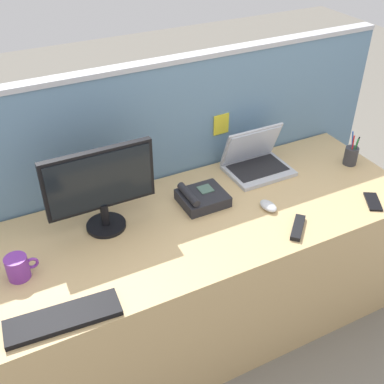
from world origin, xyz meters
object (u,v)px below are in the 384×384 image
computer_mouse_right_hand (268,206)px  coffee_mug (18,267)px  cell_phone_black_slab (373,202)px  tv_remote (298,228)px  desktop_monitor (100,185)px  laptop (256,160)px  pen_cup (351,155)px  desk_phone (201,198)px  keyboard_main (63,318)px

computer_mouse_right_hand → coffee_mug: bearing=172.1°
cell_phone_black_slab → tv_remote: size_ratio=0.84×
cell_phone_black_slab → tv_remote: (-0.44, 0.00, 0.01)m
desktop_monitor → laptop: desktop_monitor is taller
pen_cup → desk_phone: bearing=176.8°
laptop → computer_mouse_right_hand: bearing=-112.9°
computer_mouse_right_hand → pen_cup: 0.63m
cell_phone_black_slab → coffee_mug: 1.62m
desk_phone → computer_mouse_right_hand: desk_phone is taller
laptop → computer_mouse_right_hand: laptop is taller
desk_phone → laptop: bearing=19.4°
desktop_monitor → desk_phone: size_ratio=2.23×
laptop → cell_phone_black_slab: (0.34, -0.51, -0.05)m
desktop_monitor → tv_remote: size_ratio=2.81×
computer_mouse_right_hand → cell_phone_black_slab: (0.47, -0.19, -0.01)m
laptop → desk_phone: (-0.39, -0.14, -0.03)m
desktop_monitor → laptop: bearing=6.3°
laptop → pen_cup: bearing=-21.1°
laptop → keyboard_main: 1.28m
tv_remote → pen_cup: bearing=74.3°
cell_phone_black_slab → tv_remote: tv_remote is taller
laptop → tv_remote: bearing=-101.8°
tv_remote → computer_mouse_right_hand: bearing=144.9°
desktop_monitor → laptop: (0.86, 0.09, -0.16)m
laptop → pen_cup: laptop is taller
laptop → coffee_mug: 1.28m
desk_phone → cell_phone_black_slab: desk_phone is taller
laptop → tv_remote: (-0.11, -0.51, -0.05)m
laptop → keyboard_main: bearing=-155.2°
laptop → coffee_mug: laptop is taller
laptop → coffee_mug: (-1.26, -0.25, -0.01)m
desk_phone → coffee_mug: 0.87m
tv_remote → coffee_mug: (-1.15, 0.26, 0.04)m
laptop → pen_cup: (0.48, -0.19, -0.00)m
pen_cup → tv_remote: pen_cup is taller
computer_mouse_right_hand → desktop_monitor: bearing=158.4°
pen_cup → cell_phone_black_slab: pen_cup is taller
keyboard_main → tv_remote: size_ratio=2.40×
keyboard_main → computer_mouse_right_hand: 1.05m
desk_phone → keyboard_main: 0.87m
cell_phone_black_slab → laptop: bearing=155.1°
coffee_mug → cell_phone_black_slab: bearing=-9.3°
tv_remote → laptop: bearing=124.0°
pen_cup → laptop: bearing=158.9°
desk_phone → tv_remote: bearing=-52.0°
desktop_monitor → tv_remote: (0.75, -0.41, -0.21)m
keyboard_main → computer_mouse_right_hand: computer_mouse_right_hand is taller
desk_phone → cell_phone_black_slab: (0.73, -0.37, -0.03)m
coffee_mug → desk_phone: bearing=7.2°
desktop_monitor → cell_phone_black_slab: desktop_monitor is taller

